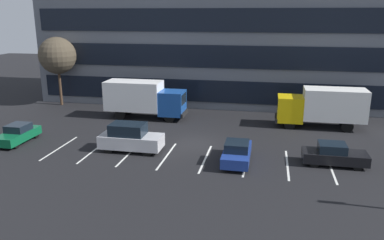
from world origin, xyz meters
TOP-DOWN VIEW (x-y plane):
  - ground_plane at (0.00, 0.00)m, footprint 120.00×120.00m
  - office_building at (0.00, 17.95)m, footprint 39.99×13.88m
  - lot_markings at (0.00, -3.07)m, footprint 19.74×5.40m
  - box_truck_yellow at (10.25, 6.47)m, footprint 7.62×2.52m
  - box_truck_blue at (-6.20, 6.46)m, footprint 7.74×2.56m
  - sedan_forest at (-13.69, -2.46)m, footprint 1.68×4.02m
  - sedan_navy at (3.60, -3.33)m, footprint 1.79×4.26m
  - sedan_black at (10.01, -2.48)m, footprint 4.19×1.75m
  - suv_silver at (-4.30, -2.55)m, footprint 4.59×1.94m
  - bare_tree at (-17.00, 10.01)m, footprint 3.97×3.97m

SIDE VIEW (x-z plane):
  - ground_plane at x=0.00m, z-range 0.00..0.00m
  - lot_markings at x=0.00m, z-range 0.00..0.01m
  - sedan_forest at x=-13.69m, z-range -0.04..1.40m
  - sedan_black at x=10.01m, z-range -0.04..1.46m
  - sedan_navy at x=3.60m, z-range -0.04..1.49m
  - suv_silver at x=-4.30m, z-range -0.04..2.04m
  - box_truck_yellow at x=10.25m, z-range 0.22..3.75m
  - box_truck_blue at x=-6.20m, z-range 0.23..3.82m
  - bare_tree at x=-17.00m, z-range 1.72..9.15m
  - office_building at x=0.00m, z-range 0.00..18.00m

